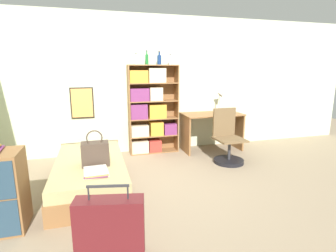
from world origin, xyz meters
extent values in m
plane|color=gray|center=(0.00, 0.00, 0.00)|extent=(14.00, 14.00, 0.00)
cube|color=beige|center=(0.00, 1.47, 1.30)|extent=(10.00, 0.06, 2.60)
cube|color=black|center=(-0.81, 1.43, 1.00)|extent=(0.41, 0.02, 0.56)
cube|color=#DB994C|center=(-0.81, 1.42, 1.00)|extent=(0.37, 0.01, 0.52)
cube|color=olive|center=(-0.71, 0.00, 0.12)|extent=(0.92, 1.87, 0.24)
cube|color=tan|center=(-0.71, 0.00, 0.32)|extent=(0.89, 1.84, 0.14)
cube|color=olive|center=(-0.71, 0.92, 0.19)|extent=(0.92, 0.04, 0.39)
cube|color=#47382D|center=(-0.63, -0.23, 0.54)|extent=(0.34, 0.21, 0.30)
torus|color=#47382D|center=(-0.63, -0.23, 0.75)|extent=(0.20, 0.02, 0.20)
cube|color=beige|center=(-0.63, -0.54, 0.39)|extent=(0.30, 0.30, 0.01)
cube|color=#7A336B|center=(-0.63, -0.55, 0.40)|extent=(0.27, 0.29, 0.01)
cube|color=#99894C|center=(-0.62, -0.55, 0.42)|extent=(0.27, 0.30, 0.02)
cube|color=silver|center=(-0.63, -0.54, 0.43)|extent=(0.28, 0.31, 0.01)
cube|color=#5B191E|center=(-0.53, -1.48, 0.26)|extent=(0.62, 0.31, 0.52)
cylinder|color=#2D2D33|center=(-0.69, -1.45, 0.58)|extent=(0.01, 0.01, 0.12)
cylinder|color=#2D2D33|center=(-0.37, -1.51, 0.58)|extent=(0.01, 0.01, 0.12)
cube|color=#2D2D33|center=(-0.53, -1.48, 0.64)|extent=(0.35, 0.09, 0.02)
cube|color=olive|center=(0.02, 1.28, 0.84)|extent=(0.02, 0.28, 1.68)
cube|color=olive|center=(0.94, 1.28, 0.84)|extent=(0.02, 0.28, 1.68)
cube|color=olive|center=(0.48, 1.42, 0.84)|extent=(0.94, 0.01, 1.68)
cube|color=olive|center=(0.48, 1.28, 0.01)|extent=(0.91, 0.28, 0.02)
cube|color=olive|center=(0.48, 1.28, 0.34)|extent=(0.91, 0.28, 0.02)
cube|color=olive|center=(0.48, 1.28, 0.67)|extent=(0.91, 0.28, 0.02)
cube|color=olive|center=(0.48, 1.28, 1.01)|extent=(0.91, 0.28, 0.02)
cube|color=olive|center=(0.48, 1.28, 1.34)|extent=(0.91, 0.28, 0.02)
cube|color=olive|center=(0.48, 1.28, 1.67)|extent=(0.91, 0.28, 0.02)
cube|color=beige|center=(0.20, 1.27, 0.13)|extent=(0.32, 0.21, 0.23)
cube|color=#B2382D|center=(0.49, 1.27, 0.13)|extent=(0.24, 0.21, 0.22)
cube|color=beige|center=(0.20, 1.27, 0.45)|extent=(0.33, 0.21, 0.21)
cube|color=gold|center=(0.53, 1.27, 0.47)|extent=(0.25, 0.21, 0.26)
cube|color=#7A336B|center=(0.80, 1.27, 0.45)|extent=(0.25, 0.21, 0.21)
cube|color=#7A336B|center=(0.19, 1.27, 0.82)|extent=(0.31, 0.21, 0.28)
cube|color=gold|center=(0.55, 1.27, 0.81)|extent=(0.33, 0.21, 0.26)
cube|color=#7A336B|center=(0.21, 1.27, 1.13)|extent=(0.35, 0.21, 0.24)
cube|color=beige|center=(0.52, 1.27, 1.14)|extent=(0.24, 0.21, 0.25)
cube|color=gold|center=(0.20, 1.27, 1.46)|extent=(0.33, 0.21, 0.23)
cube|color=beige|center=(0.54, 1.27, 1.48)|extent=(0.32, 0.21, 0.26)
cylinder|color=#B7BCC1|center=(0.17, 1.27, 1.75)|extent=(0.07, 0.07, 0.14)
cylinder|color=#B7BCC1|center=(0.17, 1.27, 1.84)|extent=(0.03, 0.03, 0.04)
cylinder|color=#232328|center=(0.17, 1.27, 1.87)|extent=(0.03, 0.03, 0.02)
cylinder|color=#1E6B2D|center=(0.38, 1.32, 1.77)|extent=(0.06, 0.06, 0.18)
cylinder|color=#1E6B2D|center=(0.38, 1.32, 1.89)|extent=(0.02, 0.02, 0.06)
cylinder|color=#232328|center=(0.38, 1.32, 1.93)|extent=(0.03, 0.03, 0.02)
cylinder|color=navy|center=(0.60, 1.28, 1.76)|extent=(0.08, 0.08, 0.17)
cylinder|color=navy|center=(0.60, 1.28, 1.87)|extent=(0.03, 0.03, 0.05)
cylinder|color=#232328|center=(0.60, 1.28, 1.91)|extent=(0.04, 0.04, 0.02)
cylinder|color=#B7BCC1|center=(0.80, 1.24, 1.74)|extent=(0.06, 0.06, 0.13)
cylinder|color=#B7BCC1|center=(0.80, 1.24, 1.83)|extent=(0.02, 0.02, 0.04)
cylinder|color=#232328|center=(0.80, 1.24, 1.86)|extent=(0.03, 0.03, 0.02)
cube|color=olive|center=(1.63, 1.12, 0.73)|extent=(1.16, 0.61, 0.02)
cube|color=olive|center=(1.06, 1.12, 0.36)|extent=(0.03, 0.57, 0.72)
cube|color=olive|center=(2.19, 1.12, 0.36)|extent=(0.03, 0.57, 0.72)
cylinder|color=#ADA89E|center=(1.83, 1.23, 0.75)|extent=(0.14, 0.14, 0.02)
cylinder|color=#ADA89E|center=(1.83, 1.23, 0.93)|extent=(0.02, 0.02, 0.35)
cone|color=#ADA89E|center=(1.87, 1.23, 1.13)|extent=(0.15, 0.12, 0.15)
cylinder|color=black|center=(1.60, 0.32, 0.03)|extent=(0.52, 0.52, 0.06)
cylinder|color=#333338|center=(1.60, 0.32, 0.20)|extent=(0.05, 0.05, 0.41)
cube|color=brown|center=(1.60, 0.32, 0.42)|extent=(0.48, 0.48, 0.03)
cube|color=brown|center=(1.59, 0.54, 0.68)|extent=(0.42, 0.05, 0.50)
camera|label=1|loc=(-0.60, -3.56, 1.59)|focal=28.00mm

